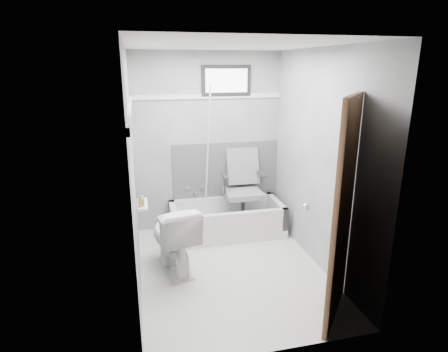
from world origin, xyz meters
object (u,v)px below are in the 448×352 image
object	(u,v)px
office_chair	(243,188)
toilet	(173,238)
door	(391,225)
soap_bottle_b	(141,197)
bathtub	(227,219)
soap_bottle_a	(141,201)

from	to	relation	value
office_chair	toilet	xyz separation A→B (m)	(-1.03, -0.82, -0.23)
door	soap_bottle_b	world-z (taller)	door
office_chair	bathtub	bearing A→B (deg)	-167.01
soap_bottle_b	bathtub	bearing A→B (deg)	40.81
office_chair	soap_bottle_a	size ratio (longest dim) A/B	8.64
bathtub	door	world-z (taller)	door
office_chair	soap_bottle_a	bearing A→B (deg)	-138.42
office_chair	toilet	distance (m)	1.34
office_chair	soap_bottle_a	distance (m)	1.81
office_chair	toilet	world-z (taller)	office_chair
bathtub	office_chair	size ratio (longest dim) A/B	1.50
office_chair	soap_bottle_b	size ratio (longest dim) A/B	11.19
bathtub	soap_bottle_a	distance (m)	1.74
toilet	door	xyz separation A→B (m)	(1.60, -1.44, 0.61)
bathtub	office_chair	distance (m)	0.48
office_chair	door	world-z (taller)	door
soap_bottle_a	soap_bottle_b	xyz separation A→B (m)	(0.00, 0.14, -0.01)
office_chair	door	bearing A→B (deg)	-74.77
bathtub	toilet	distance (m)	1.12
bathtub	soap_bottle_b	distance (m)	1.65
soap_bottle_b	toilet	bearing A→B (deg)	30.96
office_chair	door	size ratio (longest dim) A/B	0.50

